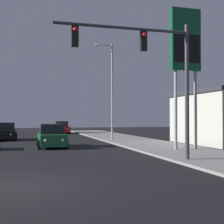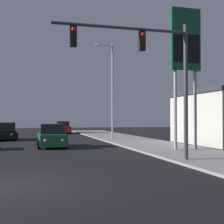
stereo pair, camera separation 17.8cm
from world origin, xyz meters
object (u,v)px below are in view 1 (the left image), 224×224
(car_black, at_px, (6,132))
(gas_station_sign, at_px, (185,48))
(car_green, at_px, (52,137))
(traffic_light_mast, at_px, (152,63))
(car_red, at_px, (61,128))
(street_lamp, at_px, (111,86))

(car_black, relative_size, gas_station_sign, 0.48)
(car_black, bearing_deg, gas_station_sign, 128.25)
(car_green, bearing_deg, traffic_light_mast, 111.90)
(car_red, xyz_separation_m, street_lamp, (3.01, -14.94, 4.36))
(car_green, height_order, traffic_light_mast, traffic_light_mast)
(car_red, relative_size, car_black, 1.00)
(car_red, xyz_separation_m, gas_station_sign, (5.19, -25.26, 5.86))
(car_red, relative_size, car_green, 1.00)
(car_red, relative_size, traffic_light_mast, 0.67)
(car_green, relative_size, traffic_light_mast, 0.66)
(car_green, xyz_separation_m, car_black, (-3.68, 8.77, 0.00))
(traffic_light_mast, bearing_deg, car_red, 92.03)
(car_red, height_order, car_black, same)
(car_black, distance_m, traffic_light_mast, 20.06)
(car_red, distance_m, traffic_light_mast, 29.95)
(car_red, distance_m, car_green, 20.50)
(car_red, height_order, street_lamp, street_lamp)
(car_black, distance_m, gas_station_sign, 18.99)
(street_lamp, height_order, gas_station_sign, same)
(car_green, bearing_deg, street_lamp, -138.41)
(car_green, xyz_separation_m, gas_station_sign, (8.06, -4.96, 5.86))
(car_black, height_order, gas_station_sign, gas_station_sign)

